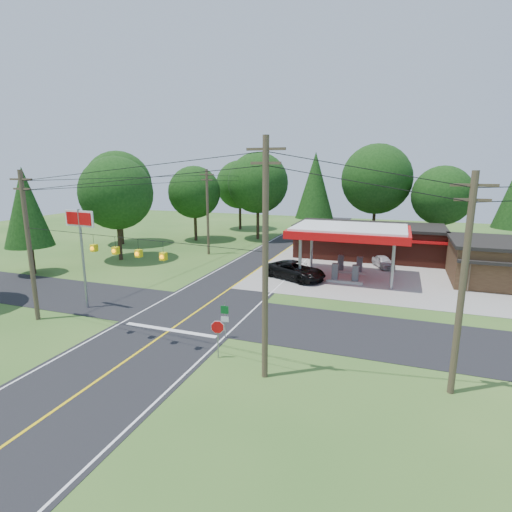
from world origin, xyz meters
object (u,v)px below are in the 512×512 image
(gas_canopy, at_px, (349,233))
(octagonal_stop_sign, at_px, (218,330))
(suv_car, at_px, (295,271))
(sedan_car, at_px, (383,262))
(big_stop_sign, at_px, (81,235))

(gas_canopy, distance_m, octagonal_stop_sign, 19.72)
(suv_car, xyz_separation_m, sedan_car, (7.50, 7.46, -0.22))
(big_stop_sign, bearing_deg, suv_car, 45.71)
(suv_car, bearing_deg, big_stop_sign, 160.94)
(gas_canopy, xyz_separation_m, suv_car, (-4.50, -2.20, -3.45))
(gas_canopy, relative_size, big_stop_sign, 1.45)
(gas_canopy, height_order, suv_car, gas_canopy)
(gas_canopy, relative_size, suv_car, 1.80)
(suv_car, distance_m, octagonal_stop_sign, 16.83)
(sedan_car, bearing_deg, suv_car, -159.88)
(octagonal_stop_sign, bearing_deg, big_stop_sign, 162.24)
(gas_canopy, relative_size, sedan_car, 3.01)
(big_stop_sign, distance_m, octagonal_stop_sign, 13.68)
(big_stop_sign, bearing_deg, sedan_car, 45.39)
(gas_canopy, height_order, sedan_car, gas_canopy)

